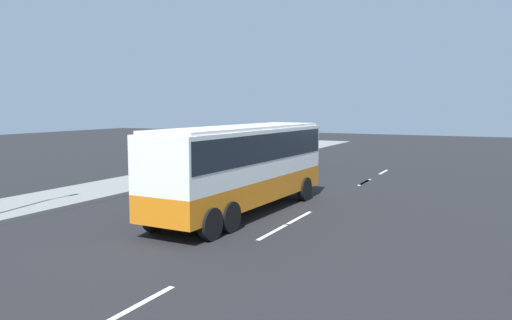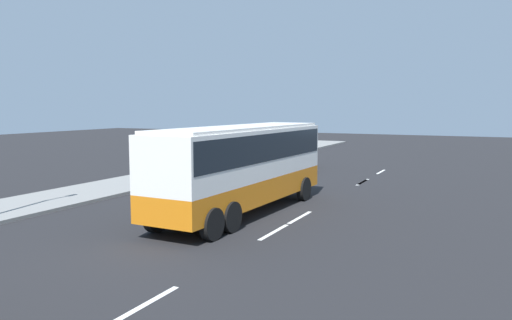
{
  "view_description": "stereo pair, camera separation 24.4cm",
  "coord_description": "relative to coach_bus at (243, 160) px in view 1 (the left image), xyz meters",
  "views": [
    {
      "loc": [
        -19.12,
        -10.04,
        4.39
      ],
      "look_at": [
        -0.66,
        -0.84,
        2.16
      ],
      "focal_mm": 34.82,
      "sensor_mm": 36.0,
      "label": 1
    },
    {
      "loc": [
        -19.23,
        -9.82,
        4.39
      ],
      "look_at": [
        -0.66,
        -0.84,
        2.16
      ],
      "focal_mm": 34.82,
      "sensor_mm": 36.0,
      "label": 2
    }
  ],
  "objects": [
    {
      "name": "ground_plane",
      "position": [
        1.33,
        0.57,
        -2.22
      ],
      "size": [
        120.0,
        120.0,
        0.0
      ],
      "primitive_type": "plane",
      "color": "black"
    },
    {
      "name": "car_black_sedan",
      "position": [
        14.48,
        4.0,
        -1.44
      ],
      "size": [
        4.87,
        2.27,
        1.46
      ],
      "rotation": [
        0.0,
        0.0,
        -0.07
      ],
      "color": "black",
      "rests_on": "ground_plane"
    },
    {
      "name": "lane_centreline",
      "position": [
        1.5,
        -2.4,
        -2.22
      ],
      "size": [
        32.85,
        0.16,
        0.01
      ],
      "color": "white",
      "rests_on": "ground_plane"
    },
    {
      "name": "coach_bus",
      "position": [
        0.0,
        0.0,
        0.0
      ],
      "size": [
        10.78,
        2.95,
        3.59
      ],
      "rotation": [
        0.0,
        0.0,
        -0.03
      ],
      "color": "orange",
      "rests_on": "ground_plane"
    },
    {
      "name": "sidewalk_curb",
      "position": [
        1.33,
        9.19,
        -2.15
      ],
      "size": [
        80.0,
        4.0,
        0.15
      ],
      "primitive_type": "cube",
      "color": "gray",
      "rests_on": "ground_plane"
    },
    {
      "name": "pedestrian_at_crossing",
      "position": [
        3.23,
        8.09,
        -1.19
      ],
      "size": [
        0.32,
        0.32,
        1.55
      ],
      "rotation": [
        0.0,
        0.0,
        2.27
      ],
      "color": "#38334C",
      "rests_on": "sidewalk_curb"
    },
    {
      "name": "pedestrian_near_curb",
      "position": [
        11.2,
        8.16,
        -1.12
      ],
      "size": [
        0.32,
        0.32,
        1.66
      ],
      "rotation": [
        0.0,
        0.0,
        0.74
      ],
      "color": "black",
      "rests_on": "sidewalk_curb"
    }
  ]
}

